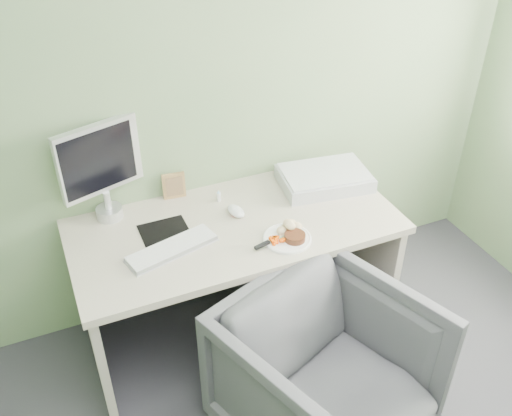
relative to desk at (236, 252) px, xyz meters
name	(u,v)px	position (x,y,z in m)	size (l,w,h in m)	color
wall_back	(203,76)	(0.00, 0.38, 0.80)	(3.50, 3.50, 0.00)	gray
desk	(236,252)	(0.00, 0.00, 0.00)	(1.60, 0.75, 0.73)	#AEA392
plate	(287,239)	(0.18, -0.22, 0.19)	(0.23, 0.23, 0.01)	white
steak	(295,237)	(0.20, -0.24, 0.21)	(0.10, 0.10, 0.03)	black
potato_pile	(289,226)	(0.21, -0.17, 0.22)	(0.10, 0.07, 0.05)	tan
carrot_heap	(276,239)	(0.12, -0.23, 0.21)	(0.06, 0.05, 0.04)	#FF5505
steak_knife	(268,242)	(0.07, -0.23, 0.21)	(0.21, 0.07, 0.01)	silver
mousepad	(165,232)	(-0.34, 0.07, 0.18)	(0.23, 0.20, 0.00)	black
keyboard	(172,248)	(-0.34, -0.08, 0.20)	(0.42, 0.12, 0.02)	white
computer_mouse	(236,211)	(0.03, 0.07, 0.20)	(0.07, 0.12, 0.04)	white
photo_frame	(174,186)	(-0.20, 0.33, 0.26)	(0.12, 0.01, 0.15)	#9F814A
eyedrop_bottle	(219,196)	(-0.01, 0.22, 0.21)	(0.02, 0.02, 0.06)	white
scanner	(324,179)	(0.57, 0.14, 0.22)	(0.47, 0.31, 0.07)	#B3B5BA
monitor	(101,167)	(-0.55, 0.31, 0.46)	(0.41, 0.17, 0.50)	silver
desk_chair	(328,375)	(0.13, -0.74, -0.18)	(0.78, 0.81, 0.73)	#3B3C41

